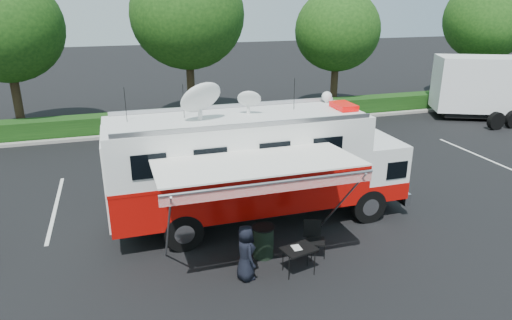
{
  "coord_description": "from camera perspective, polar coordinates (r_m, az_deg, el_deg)",
  "views": [
    {
      "loc": [
        -4.1,
        -12.72,
        6.87
      ],
      "look_at": [
        0.0,
        0.5,
        1.9
      ],
      "focal_mm": 32.0,
      "sensor_mm": 36.0,
      "label": 1
    }
  ],
  "objects": [
    {
      "name": "folding_table",
      "position": [
        12.08,
        5.4,
        -11.13
      ],
      "size": [
        0.98,
        0.79,
        0.74
      ],
      "color": "black",
      "rests_on": "ground_plane"
    },
    {
      "name": "back_border",
      "position": [
        26.22,
        -5.87,
        15.57
      ],
      "size": [
        60.0,
        6.14,
        8.87
      ],
      "color": "#9E998E",
      "rests_on": "ground_plane"
    },
    {
      "name": "awning",
      "position": [
        11.26,
        0.31,
        -0.92
      ],
      "size": [
        5.11,
        2.64,
        3.08
      ],
      "color": "white",
      "rests_on": "ground_plane"
    },
    {
      "name": "command_truck",
      "position": [
        14.23,
        0.28,
        -0.59
      ],
      "size": [
        9.35,
        2.57,
        4.49
      ],
      "color": "black",
      "rests_on": "ground_plane"
    },
    {
      "name": "trash_bin",
      "position": [
        12.86,
        0.93,
        -10.14
      ],
      "size": [
        0.62,
        0.62,
        0.92
      ],
      "color": "black",
      "rests_on": "ground_plane"
    },
    {
      "name": "stall_lines",
      "position": [
        17.53,
        -3.99,
        -3.36
      ],
      "size": [
        24.12,
        5.5,
        0.01
      ],
      "color": "silver",
      "rests_on": "ground_plane"
    },
    {
      "name": "person",
      "position": [
        12.2,
        -1.26,
        -14.52
      ],
      "size": [
        0.56,
        0.79,
        1.5
      ],
      "primitive_type": "imported",
      "rotation": [
        0.0,
        0.0,
        1.69
      ],
      "color": "black",
      "rests_on": "ground_plane"
    },
    {
      "name": "folding_chair",
      "position": [
        12.95,
        7.25,
        -9.29
      ],
      "size": [
        0.64,
        0.68,
        1.04
      ],
      "color": "black",
      "rests_on": "ground_plane"
    },
    {
      "name": "ground_plane",
      "position": [
        15.02,
        0.57,
        -7.46
      ],
      "size": [
        120.0,
        120.0,
        0.0
      ],
      "primitive_type": "plane",
      "color": "black",
      "rests_on": "ground"
    }
  ]
}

